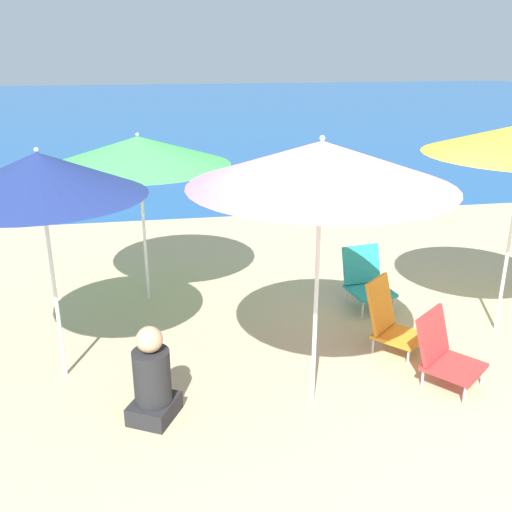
{
  "coord_description": "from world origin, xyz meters",
  "views": [
    {
      "loc": [
        -1.56,
        -3.76,
        2.93
      ],
      "look_at": [
        -0.65,
        1.42,
        1.0
      ],
      "focal_mm": 40.0,
      "sensor_mm": 36.0,
      "label": 1
    }
  ],
  "objects_px": {
    "beach_umbrella_pink": "(321,164)",
    "beach_chair_teal": "(366,278)",
    "beach_chair_orange": "(389,319)",
    "beach_chair_red": "(444,352)",
    "beach_umbrella_green": "(138,151)",
    "person_seated_near": "(152,381)",
    "beach_umbrella_navy": "(39,175)"
  },
  "relations": [
    {
      "from": "beach_umbrella_pink",
      "to": "beach_chair_teal",
      "type": "relative_size",
      "value": 3.25
    },
    {
      "from": "beach_chair_orange",
      "to": "beach_chair_red",
      "type": "height_order",
      "value": "beach_chair_orange"
    },
    {
      "from": "beach_umbrella_green",
      "to": "beach_chair_orange",
      "type": "xyz_separation_m",
      "value": [
        2.43,
        -1.66,
        -1.49
      ]
    },
    {
      "from": "beach_chair_red",
      "to": "person_seated_near",
      "type": "bearing_deg",
      "value": 143.46
    },
    {
      "from": "beach_umbrella_pink",
      "to": "beach_umbrella_navy",
      "type": "xyz_separation_m",
      "value": [
        -2.19,
        0.83,
        -0.18
      ]
    },
    {
      "from": "beach_chair_teal",
      "to": "person_seated_near",
      "type": "height_order",
      "value": "person_seated_near"
    },
    {
      "from": "beach_umbrella_pink",
      "to": "beach_chair_teal",
      "type": "bearing_deg",
      "value": 57.85
    },
    {
      "from": "beach_umbrella_navy",
      "to": "person_seated_near",
      "type": "bearing_deg",
      "value": -44.4
    },
    {
      "from": "beach_umbrella_pink",
      "to": "beach_umbrella_navy",
      "type": "relative_size",
      "value": 1.07
    },
    {
      "from": "beach_chair_teal",
      "to": "beach_umbrella_navy",
      "type": "bearing_deg",
      "value": -172.11
    },
    {
      "from": "beach_umbrella_navy",
      "to": "beach_chair_teal",
      "type": "height_order",
      "value": "beach_umbrella_navy"
    },
    {
      "from": "beach_chair_red",
      "to": "beach_chair_teal",
      "type": "bearing_deg",
      "value": 55.59
    },
    {
      "from": "beach_umbrella_green",
      "to": "beach_umbrella_pink",
      "type": "relative_size",
      "value": 0.9
    },
    {
      "from": "beach_umbrella_navy",
      "to": "beach_chair_red",
      "type": "height_order",
      "value": "beach_umbrella_navy"
    },
    {
      "from": "beach_umbrella_navy",
      "to": "beach_chair_red",
      "type": "bearing_deg",
      "value": -11.77
    },
    {
      "from": "beach_chair_orange",
      "to": "beach_umbrella_green",
      "type": "bearing_deg",
      "value": 103.55
    },
    {
      "from": "beach_chair_teal",
      "to": "person_seated_near",
      "type": "xyz_separation_m",
      "value": [
        -2.5,
        -1.8,
        -0.0
      ]
    },
    {
      "from": "beach_umbrella_pink",
      "to": "beach_umbrella_green",
      "type": "bearing_deg",
      "value": 120.09
    },
    {
      "from": "beach_chair_red",
      "to": "person_seated_near",
      "type": "distance_m",
      "value": 2.63
    },
    {
      "from": "beach_umbrella_navy",
      "to": "beach_chair_orange",
      "type": "height_order",
      "value": "beach_umbrella_navy"
    },
    {
      "from": "beach_umbrella_navy",
      "to": "beach_chair_teal",
      "type": "bearing_deg",
      "value": 16.45
    },
    {
      "from": "beach_chair_orange",
      "to": "beach_umbrella_pink",
      "type": "bearing_deg",
      "value": 175.86
    },
    {
      "from": "beach_umbrella_pink",
      "to": "beach_chair_red",
      "type": "xyz_separation_m",
      "value": [
        1.26,
        0.11,
        -1.79
      ]
    },
    {
      "from": "person_seated_near",
      "to": "beach_chair_red",
      "type": "bearing_deg",
      "value": 30.09
    },
    {
      "from": "beach_chair_red",
      "to": "beach_umbrella_navy",
      "type": "bearing_deg",
      "value": 129.67
    },
    {
      "from": "beach_umbrella_green",
      "to": "person_seated_near",
      "type": "distance_m",
      "value": 2.85
    },
    {
      "from": "beach_umbrella_green",
      "to": "beach_chair_teal",
      "type": "distance_m",
      "value": 3.02
    },
    {
      "from": "beach_umbrella_green",
      "to": "beach_chair_teal",
      "type": "bearing_deg",
      "value": -13.99
    },
    {
      "from": "beach_umbrella_green",
      "to": "beach_chair_red",
      "type": "distance_m",
      "value": 3.87
    },
    {
      "from": "beach_chair_orange",
      "to": "person_seated_near",
      "type": "height_order",
      "value": "person_seated_near"
    },
    {
      "from": "beach_chair_orange",
      "to": "beach_chair_red",
      "type": "xyz_separation_m",
      "value": [
        0.25,
        -0.68,
        -0.02
      ]
    },
    {
      "from": "beach_umbrella_green",
      "to": "beach_chair_red",
      "type": "relative_size",
      "value": 2.9
    }
  ]
}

